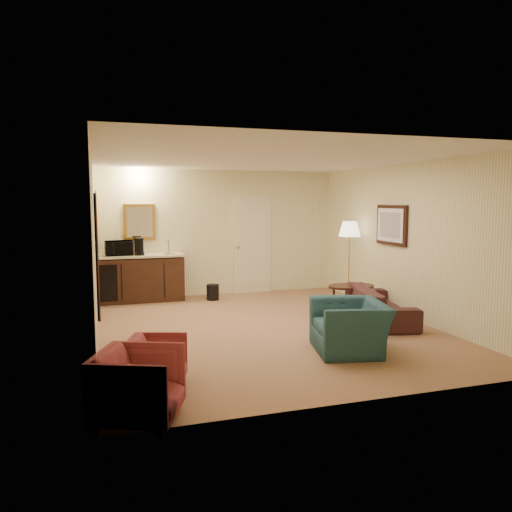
% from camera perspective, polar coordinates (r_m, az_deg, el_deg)
% --- Properties ---
extents(ground, '(6.00, 6.00, 0.00)m').
position_cam_1_polar(ground, '(7.87, 1.10, -8.21)').
color(ground, '#916A4A').
rests_on(ground, ground).
extents(room_walls, '(5.02, 6.01, 2.61)m').
position_cam_1_polar(room_walls, '(8.32, -1.22, 4.56)').
color(room_walls, '#F3EDB6').
rests_on(room_walls, ground).
extents(wetbar_cabinet, '(1.64, 0.58, 0.92)m').
position_cam_1_polar(wetbar_cabinet, '(10.08, -12.90, -2.46)').
color(wetbar_cabinet, '#371D11').
rests_on(wetbar_cabinet, ground).
extents(sofa, '(0.99, 1.94, 0.73)m').
position_cam_1_polar(sofa, '(8.49, 14.00, -4.78)').
color(sofa, black).
rests_on(sofa, ground).
extents(teal_armchair, '(0.86, 1.14, 0.89)m').
position_cam_1_polar(teal_armchair, '(6.70, 10.70, -7.00)').
color(teal_armchair, '#1F434F').
rests_on(teal_armchair, ground).
extents(rose_chair_near, '(0.70, 0.72, 0.60)m').
position_cam_1_polar(rose_chair_near, '(5.50, -11.27, -11.55)').
color(rose_chair_near, maroon).
rests_on(rose_chair_near, ground).
extents(rose_chair_far, '(0.88, 0.91, 0.73)m').
position_cam_1_polar(rose_chair_far, '(4.70, -13.27, -13.88)').
color(rose_chair_far, maroon).
rests_on(rose_chair_far, ground).
extents(coffee_table, '(1.01, 0.87, 0.49)m').
position_cam_1_polar(coffee_table, '(9.04, 10.81, -4.81)').
color(coffee_table, black).
rests_on(coffee_table, ground).
extents(floor_lamp, '(0.54, 0.54, 1.59)m').
position_cam_1_polar(floor_lamp, '(9.85, 10.58, -0.66)').
color(floor_lamp, gold).
rests_on(floor_lamp, ground).
extents(waste_bin, '(0.33, 0.33, 0.31)m').
position_cam_1_polar(waste_bin, '(10.01, -4.97, -4.14)').
color(waste_bin, black).
rests_on(waste_bin, ground).
extents(microwave, '(0.53, 0.32, 0.35)m').
position_cam_1_polar(microwave, '(10.00, -15.40, 1.06)').
color(microwave, black).
rests_on(microwave, wetbar_cabinet).
extents(coffee_maker, '(0.23, 0.23, 0.34)m').
position_cam_1_polar(coffee_maker, '(9.93, -13.22, 1.05)').
color(coffee_maker, black).
rests_on(coffee_maker, wetbar_cabinet).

